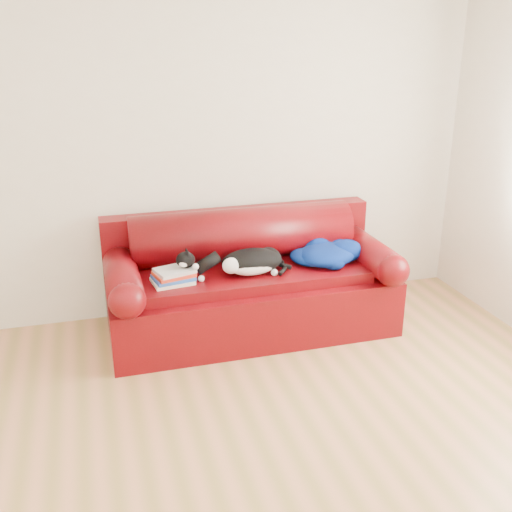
{
  "coord_description": "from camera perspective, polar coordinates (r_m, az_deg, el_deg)",
  "views": [
    {
      "loc": [
        -0.78,
        -2.47,
        2.12
      ],
      "look_at": [
        0.32,
        1.35,
        0.64
      ],
      "focal_mm": 42.0,
      "sensor_mm": 36.0,
      "label": 1
    }
  ],
  "objects": [
    {
      "name": "sofa_base",
      "position": [
        4.52,
        -0.51,
        -4.19
      ],
      "size": [
        2.1,
        0.9,
        0.5
      ],
      "color": "#3C0204",
      "rests_on": "ground"
    },
    {
      "name": "ground",
      "position": [
        3.35,
        1.26,
        -18.9
      ],
      "size": [
        4.5,
        4.5,
        0.0
      ],
      "primitive_type": "plane",
      "color": "olive",
      "rests_on": "ground"
    },
    {
      "name": "cat",
      "position": [
        4.27,
        -0.43,
        -0.6
      ],
      "size": [
        0.65,
        0.31,
        0.23
      ],
      "rotation": [
        0.0,
        0.0,
        0.17
      ],
      "color": "black",
      "rests_on": "sofa_base"
    },
    {
      "name": "book_stack",
      "position": [
        4.18,
        -7.86,
        -1.91
      ],
      "size": [
        0.3,
        0.26,
        0.1
      ],
      "rotation": [
        0.0,
        0.0,
        0.21
      ],
      "color": "beige",
      "rests_on": "sofa_base"
    },
    {
      "name": "room_shell",
      "position": [
        2.68,
        3.99,
        10.64
      ],
      "size": [
        4.52,
        4.02,
        2.61
      ],
      "color": "beige",
      "rests_on": "ground"
    },
    {
      "name": "blanket",
      "position": [
        4.53,
        6.77,
        0.3
      ],
      "size": [
        0.65,
        0.54,
        0.17
      ],
      "rotation": [
        0.0,
        0.0,
        0.42
      ],
      "color": "#02154D",
      "rests_on": "sofa_base"
    },
    {
      "name": "sofa_back",
      "position": [
        4.62,
        -1.33,
        0.45
      ],
      "size": [
        2.1,
        1.01,
        0.88
      ],
      "color": "#3C0204",
      "rests_on": "ground"
    }
  ]
}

